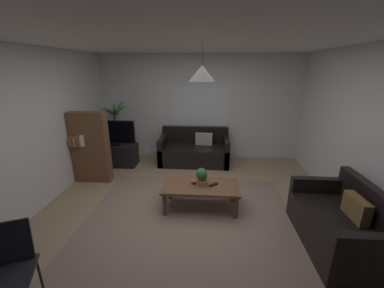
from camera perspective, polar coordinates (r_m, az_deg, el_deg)
The scene contains 20 objects.
floor at distance 3.88m, azimuth -0.35°, elevation -16.46°, with size 4.83×5.11×0.02m, color #9E8466.
rug at distance 3.71m, azimuth -0.62°, elevation -18.02°, with size 3.14×2.81×0.01m, color gray.
wall_back at distance 5.86m, azimuth 1.72°, elevation 8.83°, with size 4.95×0.06×2.51m, color silver.
wall_left at distance 4.29m, azimuth -35.03°, elevation 2.14°, with size 0.06×5.11×2.51m, color silver.
wall_right at distance 3.97m, azimuth 37.41°, elevation 0.66°, with size 0.06×5.11×2.51m, color silver.
ceiling at distance 3.22m, azimuth -0.44°, elevation 23.94°, with size 4.83×5.11×0.02m, color white.
window_pane at distance 5.83m, azimuth 2.06°, elevation 8.59°, with size 1.31×0.01×1.02m, color white.
couch_under_window at distance 5.63m, azimuth 0.60°, elevation -1.86°, with size 1.62×0.80×0.82m.
couch_right_side at distance 3.67m, azimuth 32.28°, elevation -16.49°, with size 0.80×1.37×0.82m.
coffee_table at distance 3.83m, azimuth 2.10°, elevation -10.70°, with size 1.21×0.62×0.41m.
book_on_table_0 at distance 3.85m, azimuth 1.05°, elevation -9.27°, with size 0.12×0.10×0.03m, color black.
book_on_table_1 at distance 3.85m, azimuth 1.00°, elevation -8.90°, with size 0.15×0.10×0.02m, color #99663F.
remote_on_table_0 at distance 3.81m, azimuth 5.19°, elevation -9.76°, with size 0.05×0.16×0.02m, color black.
potted_plant_on_table at distance 3.76m, azimuth 2.37°, elevation -7.84°, with size 0.19×0.19×0.28m.
tv_stand at distance 5.77m, azimuth -17.62°, elevation -2.51°, with size 0.90×0.44×0.50m, color black.
tv at distance 5.59m, azimuth -18.22°, elevation 2.65°, with size 0.93×0.16×0.57m.
potted_palm_corner at distance 6.12m, azimuth -17.83°, elevation 2.57°, with size 0.76×0.82×1.50m.
bookshelf_corner at distance 5.01m, azimuth -23.39°, elevation -0.73°, with size 0.70×0.31×1.40m.
folding_chair at distance 2.87m, azimuth -37.88°, elevation -22.17°, with size 0.53×0.54×0.87m.
pendant_lamp at distance 3.36m, azimuth 2.46°, elevation 16.71°, with size 0.37×0.37×0.50m.
Camera 1 is at (0.27, -3.19, 2.19)m, focal length 22.03 mm.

